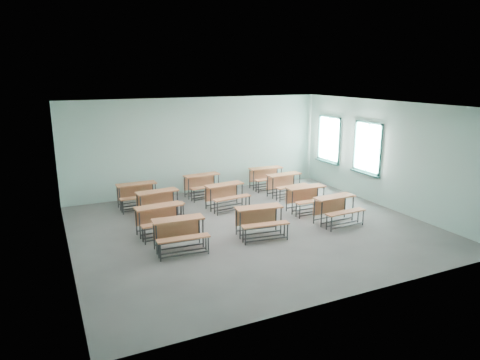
% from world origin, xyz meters
% --- Properties ---
extents(room, '(9.04, 8.04, 3.24)m').
position_xyz_m(room, '(0.08, 0.03, 1.60)').
color(room, slate).
rests_on(room, ground).
extents(desk_unit_r0c0, '(1.23, 0.87, 0.74)m').
position_xyz_m(desk_unit_r0c0, '(-2.17, -0.64, 0.50)').
color(desk_unit_r0c0, '#BD6C44').
rests_on(desk_unit_r0c0, ground).
extents(desk_unit_r0c1, '(1.27, 0.93, 0.74)m').
position_xyz_m(desk_unit_r0c1, '(-0.08, -0.63, 0.50)').
color(desk_unit_r0c1, '#BD6C44').
rests_on(desk_unit_r0c1, ground).
extents(desk_unit_r0c2, '(1.22, 0.85, 0.74)m').
position_xyz_m(desk_unit_r0c2, '(2.22, -0.68, 0.50)').
color(desk_unit_r0c2, '#BD6C44').
rests_on(desk_unit_r0c2, ground).
extents(desk_unit_r1c0, '(1.23, 0.87, 0.74)m').
position_xyz_m(desk_unit_r1c0, '(-2.31, 0.51, 0.50)').
color(desk_unit_r1c0, '#BD6C44').
rests_on(desk_unit_r1c0, ground).
extents(desk_unit_r1c2, '(1.19, 0.80, 0.74)m').
position_xyz_m(desk_unit_r1c2, '(2.08, 0.51, 0.50)').
color(desk_unit_r1c2, '#BD6C44').
rests_on(desk_unit_r1c2, ground).
extents(desk_unit_r2c0, '(1.25, 0.90, 0.74)m').
position_xyz_m(desk_unit_r2c0, '(-1.99, 1.88, 0.50)').
color(desk_unit_r2c0, '#BD6C44').
rests_on(desk_unit_r2c0, ground).
extents(desk_unit_r2c1, '(1.26, 0.92, 0.74)m').
position_xyz_m(desk_unit_r2c1, '(0.03, 1.80, 0.50)').
color(desk_unit_r2c1, '#BD6C44').
rests_on(desk_unit_r2c1, ground).
extents(desk_unit_r2c2, '(1.25, 0.89, 0.74)m').
position_xyz_m(desk_unit_r2c2, '(2.34, 2.18, 0.50)').
color(desk_unit_r2c2, '#BD6C44').
rests_on(desk_unit_r2c2, ground).
extents(desk_unit_r3c0, '(1.20, 0.82, 0.74)m').
position_xyz_m(desk_unit_r3c0, '(-2.36, 2.99, 0.50)').
color(desk_unit_r3c0, '#BD6C44').
rests_on(desk_unit_r3c0, ground).
extents(desk_unit_r3c1, '(1.25, 0.90, 0.74)m').
position_xyz_m(desk_unit_r3c1, '(-0.16, 3.26, 0.50)').
color(desk_unit_r3c1, '#BD6C44').
rests_on(desk_unit_r3c1, ground).
extents(desk_unit_r3c2, '(1.22, 0.84, 0.74)m').
position_xyz_m(desk_unit_r3c2, '(2.25, 3.29, 0.50)').
color(desk_unit_r3c2, '#BD6C44').
rests_on(desk_unit_r3c2, ground).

